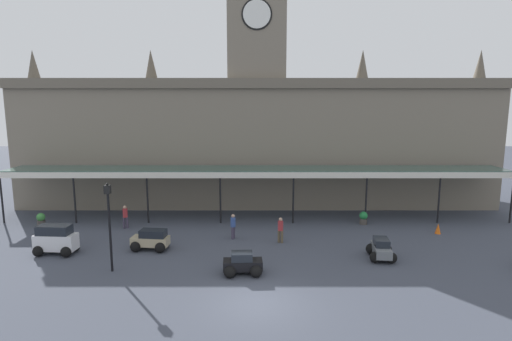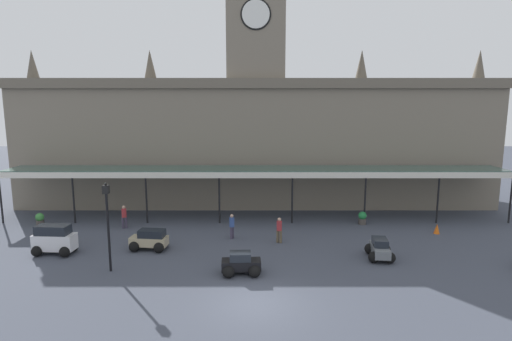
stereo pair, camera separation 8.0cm
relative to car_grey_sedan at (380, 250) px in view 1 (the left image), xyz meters
name	(u,v)px [view 1 (the left image)]	position (x,y,z in m)	size (l,w,h in m)	color
ground_plane	(256,304)	(-7.18, -5.43, -0.50)	(140.00, 140.00, 0.00)	#3F4450
station_building	(256,134)	(-7.18, 13.80, 5.75)	(40.92, 6.37, 20.00)	slate
entrance_canopy	(256,170)	(-7.18, 8.40, 3.31)	(38.29, 3.26, 3.97)	#38564C
car_grey_sedan	(380,250)	(0.00, 0.00, 0.00)	(1.66, 2.13, 1.19)	slate
car_black_sedan	(242,265)	(-7.94, -2.18, 0.00)	(2.09, 1.58, 1.19)	black
car_beige_estate	(150,241)	(-13.68, 1.45, 0.06)	(2.33, 1.70, 1.27)	tan
car_white_van	(55,241)	(-19.16, 0.73, 0.30)	(2.46, 1.71, 1.77)	silver
pedestrian_beside_cars	(279,229)	(-5.66, 2.72, 0.41)	(0.36, 0.34, 1.67)	brown
pedestrian_near_entrance	(124,216)	(-16.65, 5.83, 0.41)	(0.39, 0.34, 1.67)	#3F384C
pedestrian_crossing_forecourt	(232,225)	(-8.76, 3.52, 0.41)	(0.34, 0.38, 1.67)	#3F384C
victorian_lamppost	(108,217)	(-14.95, -1.80, 2.50)	(0.30, 0.30, 4.81)	black
traffic_cone	(437,229)	(5.35, 4.58, -0.15)	(0.40, 0.40, 0.70)	orange
planter_near_kerb	(40,219)	(-23.05, 6.40, -0.01)	(0.60, 0.60, 0.96)	#47423D
planter_forecourt_centre	(362,218)	(0.78, 6.82, -0.01)	(0.60, 0.60, 0.96)	#47423D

